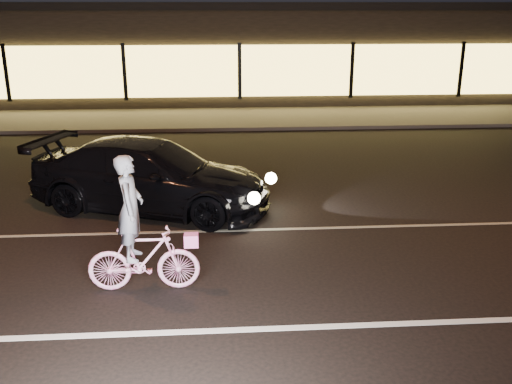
{
  "coord_description": "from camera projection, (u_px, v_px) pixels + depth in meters",
  "views": [
    {
      "loc": [
        -0.95,
        -8.06,
        4.07
      ],
      "look_at": [
        -0.35,
        0.6,
        1.22
      ],
      "focal_mm": 40.0,
      "sensor_mm": 36.0,
      "label": 1
    }
  ],
  "objects": [
    {
      "name": "ground",
      "position": [
        281.0,
        277.0,
        8.97
      ],
      "size": [
        90.0,
        90.0,
        0.0
      ],
      "primitive_type": "plane",
      "color": "black",
      "rests_on": "ground"
    },
    {
      "name": "lane_stripe_near",
      "position": [
        293.0,
        328.0,
        7.55
      ],
      "size": [
        60.0,
        0.12,
        0.01
      ],
      "primitive_type": "cube",
      "color": "silver",
      "rests_on": "ground"
    },
    {
      "name": "sedan",
      "position": [
        151.0,
        176.0,
        11.76
      ],
      "size": [
        5.38,
        3.55,
        1.45
      ],
      "rotation": [
        0.0,
        0.0,
        1.24
      ],
      "color": "black",
      "rests_on": "ground"
    },
    {
      "name": "lane_stripe_far",
      "position": [
        269.0,
        229.0,
        10.87
      ],
      "size": [
        60.0,
        0.1,
        0.01
      ],
      "primitive_type": "cube",
      "color": "gray",
      "rests_on": "ground"
    },
    {
      "name": "storefront",
      "position": [
        236.0,
        49.0,
        26.28
      ],
      "size": [
        25.4,
        8.42,
        4.2
      ],
      "color": "black",
      "rests_on": "ground"
    },
    {
      "name": "cyclist",
      "position": [
        140.0,
        244.0,
        8.35
      ],
      "size": [
        1.66,
        0.57,
        2.09
      ],
      "rotation": [
        0.0,
        0.0,
        1.57
      ],
      "color": "#F63B9F",
      "rests_on": "ground"
    },
    {
      "name": "sidewalk",
      "position": [
        242.0,
        118.0,
        21.28
      ],
      "size": [
        30.0,
        4.0,
        0.12
      ],
      "primitive_type": "cube",
      "color": "#383533",
      "rests_on": "ground"
    }
  ]
}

